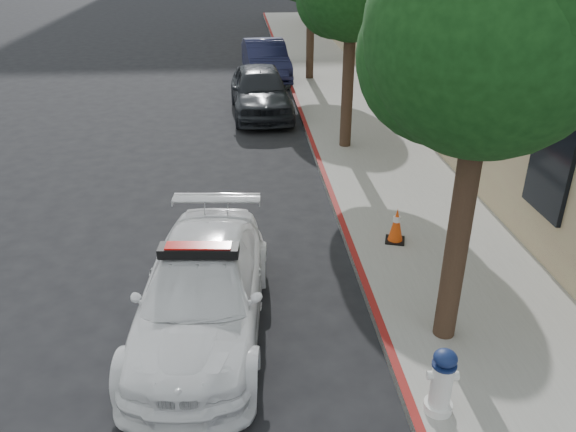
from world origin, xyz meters
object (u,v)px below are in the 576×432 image
(parked_car_mid, at_px, (260,90))
(traffic_cone, at_px, (396,225))
(parked_car_far, at_px, (265,60))
(fire_hydrant, at_px, (442,382))
(police_car, at_px, (202,292))

(parked_car_mid, height_order, traffic_cone, parked_car_mid)
(parked_car_far, bearing_deg, traffic_cone, -87.41)
(parked_car_far, bearing_deg, fire_hydrant, -90.66)
(police_car, xyz_separation_m, traffic_cone, (3.40, 2.10, -0.16))
(parked_car_far, bearing_deg, police_car, -100.30)
(police_car, distance_m, traffic_cone, 4.00)
(parked_car_mid, distance_m, traffic_cone, 9.21)
(parked_car_mid, bearing_deg, parked_car_far, 82.78)
(parked_car_mid, xyz_separation_m, parked_car_far, (0.41, 5.08, -0.03))
(parked_car_far, distance_m, traffic_cone, 14.15)
(police_car, height_order, parked_car_mid, parked_car_mid)
(police_car, bearing_deg, parked_car_mid, 88.30)
(parked_car_mid, relative_size, parked_car_far, 1.01)
(parked_car_mid, xyz_separation_m, traffic_cone, (2.11, -8.96, -0.29))
(fire_hydrant, bearing_deg, police_car, 150.60)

